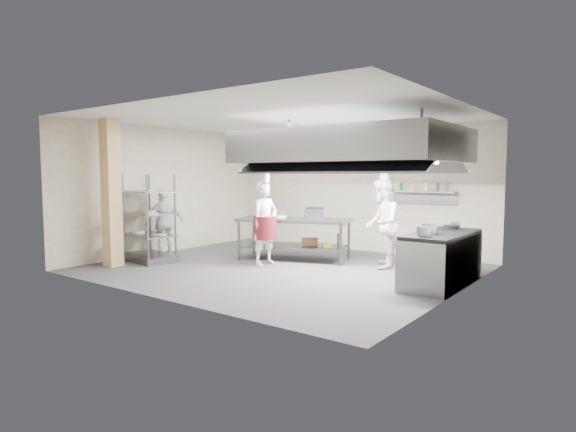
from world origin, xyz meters
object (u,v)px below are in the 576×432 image
Objects in this scene: chef_plating at (164,223)px; griddle at (314,213)px; pass_rack at (149,218)px; cooking_range at (441,260)px; island at (294,239)px; stockpot at (429,229)px; chef_head at (265,224)px; chef_line at (382,223)px.

chef_plating is 3.45m from griddle.
pass_rack is 0.94× the size of cooking_range.
island is 3.50m from stockpot.
chef_head is at bearing 121.39° from chef_plating.
chef_head reaches higher than cooking_range.
chef_head is at bearing -179.27° from stockpot.
chef_line is at bearing -53.39° from chef_head.
stockpot is (3.06, -1.16, -0.03)m from griddle.
cooking_range is 8.06× the size of stockpot.
griddle is (2.72, 2.39, 0.08)m from pass_rack.
griddle is at bearing -114.94° from chef_line.
cooking_range is 4.61× the size of griddle.
chef_line is 1.76m from stockpot.
pass_rack is 0.63m from chef_plating.
cooking_range is at bearing -26.19° from island.
cooking_range is at bearing 25.39° from pass_rack.
cooking_range is at bearing 40.21° from chef_line.
chef_head reaches higher than chef_plating.
island reaches higher than cooking_range.
griddle is at bearing 30.20° from island.
chef_line is at bearing -10.32° from island.
island is at bearing -164.73° from griddle.
chef_head is 1.28m from griddle.
island is at bearing 50.56° from pass_rack.
stockpot is at bearing 28.79° from chef_line.
griddle reaches higher than island.
cooking_range is 1.11× the size of chef_line.
chef_plating is (-6.08, -1.00, 0.36)m from cooking_range.
griddle is 3.27m from stockpot.
island is 1.42× the size of chef_head.
griddle is at bearing 159.31° from stockpot.
cooking_range is 6.17m from chef_plating.
stockpot reaches higher than island.
stockpot is at bearing -105.99° from cooking_range.
stockpot is (1.38, -1.09, 0.08)m from chef_line.
chef_line reaches higher than chef_head.
pass_rack is at bearing -158.35° from island.
chef_plating is 3.59× the size of griddle.
chef_plating reaches higher than cooking_range.
chef_plating reaches higher than griddle.
island is at bearing 136.83° from chef_plating.
pass_rack reaches higher than chef_plating.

